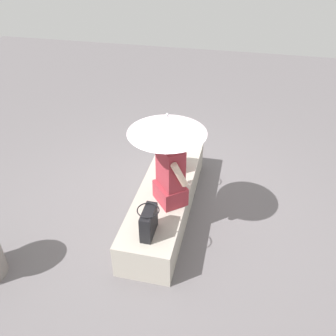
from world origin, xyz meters
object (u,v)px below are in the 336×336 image
Objects in this scene: person_seated at (170,172)px; tote_bag_canvas at (149,222)px; handbag_black at (173,159)px; parasol at (167,124)px.

tote_bag_canvas is (-0.56, 0.10, -0.23)m from person_seated.
tote_bag_canvas is at bearing -179.57° from handbag_black.
parasol reaches higher than tote_bag_canvas.
parasol reaches higher than handbag_black.
parasol is 1.02m from handbag_black.
tote_bag_canvas is (-0.54, 0.06, -0.81)m from parasol.
person_seated is 0.58m from parasol.
parasol is at bearing 109.23° from person_seated.
parasol is at bearing -6.68° from tote_bag_canvas.
handbag_black is 1.03× the size of tote_bag_canvas.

